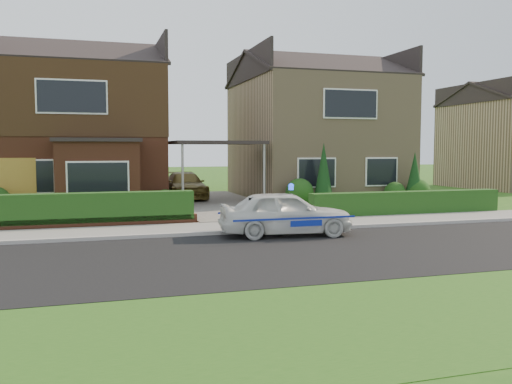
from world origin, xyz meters
name	(u,v)px	position (x,y,z in m)	size (l,w,h in m)	color
ground	(318,251)	(0.00, 0.00, 0.00)	(120.00, 120.00, 0.00)	#224F15
road	(318,251)	(0.00, 0.00, 0.00)	(60.00, 6.00, 0.02)	black
kerb	(277,230)	(0.00, 3.05, 0.06)	(60.00, 0.16, 0.12)	#9E9993
sidewalk	(266,226)	(0.00, 4.10, 0.05)	(60.00, 2.00, 0.10)	slate
grass_verge	(450,312)	(0.00, -5.00, 0.00)	(60.00, 4.00, 0.01)	#224F15
driveway	(217,204)	(0.00, 11.00, 0.06)	(3.80, 12.00, 0.12)	#666059
house_left	(76,118)	(-5.78, 13.90, 3.81)	(7.50, 9.53, 7.25)	brown
house_right	(315,125)	(5.80, 13.99, 3.66)	(7.50, 8.06, 7.25)	tan
carport_link	(217,144)	(0.00, 10.95, 2.66)	(3.80, 3.00, 2.77)	black
garage_door	(5,186)	(-8.25, 9.96, 1.05)	(2.20, 0.10, 2.10)	olive
dwarf_wall	(70,224)	(-5.80, 5.30, 0.18)	(7.70, 0.25, 0.36)	brown
hedge_left	(71,229)	(-5.80, 5.45, 0.00)	(7.50, 0.55, 0.90)	#153B13
hedge_right	(407,216)	(5.80, 5.35, 0.00)	(7.50, 0.55, 0.80)	#153B13
shrub_left_mid	(124,196)	(-4.00, 9.30, 0.66)	(1.32, 1.32, 1.32)	#153B13
shrub_left_near	(165,200)	(-2.40, 9.60, 0.42)	(0.84, 0.84, 0.84)	#153B13
shrub_right_near	(300,193)	(3.20, 9.40, 0.60)	(1.20, 1.20, 1.20)	#153B13
shrub_right_mid	(395,193)	(7.80, 9.50, 0.48)	(0.96, 0.96, 0.96)	#153B13
shrub_right_far	(418,191)	(8.80, 9.20, 0.54)	(1.08, 1.08, 1.08)	#153B13
conifer_a	(324,176)	(4.20, 9.20, 1.30)	(0.90, 0.90, 2.60)	black
conifer_b	(414,179)	(8.60, 9.20, 1.10)	(0.90, 0.90, 2.20)	black
police_car	(285,213)	(0.03, 2.40, 0.63)	(3.41, 3.85, 1.43)	silver
driveway_car	(185,185)	(-1.00, 13.34, 0.72)	(1.68, 4.14, 1.20)	brown
potted_plant_a	(142,210)	(-3.59, 6.34, 0.41)	(0.44, 0.30, 0.83)	gray
potted_plant_b	(165,203)	(-2.50, 9.00, 0.37)	(0.40, 0.32, 0.73)	gray
potted_plant_c	(132,211)	(-3.94, 6.00, 0.42)	(0.47, 0.47, 0.85)	gray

